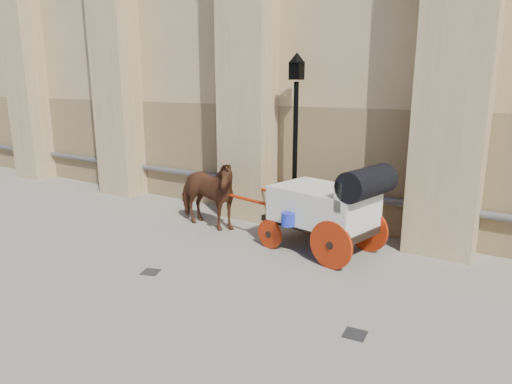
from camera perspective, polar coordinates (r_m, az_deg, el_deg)
The scene contains 6 objects.
ground at distance 9.35m, azimuth -8.35°, elevation -9.23°, with size 90.00×90.00×0.00m, color gray.
horse at distance 11.48m, azimuth -6.34°, elevation -0.18°, with size 0.95×2.10×1.77m, color brown.
carriage at distance 9.77m, azimuth 9.07°, elevation -1.59°, with size 4.69×2.07×1.99m.
street_lamp at distance 11.31m, azimuth 4.94°, elevation 6.89°, with size 0.40×0.40×4.29m.
drain_grate_near at distance 9.23m, azimuth -13.03°, elevation -9.72°, with size 0.32×0.32×0.01m, color black.
drain_grate_far at distance 7.14m, azimuth 12.26°, elevation -16.98°, with size 0.32×0.32×0.01m, color black.
Camera 1 is at (5.78, -6.41, 3.60)m, focal length 32.00 mm.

